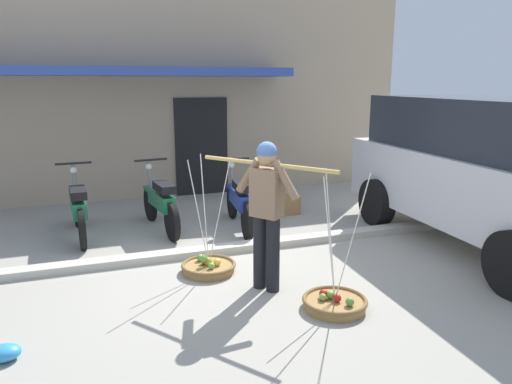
# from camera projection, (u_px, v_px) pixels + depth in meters

# --- Properties ---
(ground_plane) EXTENTS (90.00, 90.00, 0.00)m
(ground_plane) POSITION_uv_depth(u_px,v_px,m) (236.00, 271.00, 6.07)
(ground_plane) COLOR #9E998C
(sidewalk_curb) EXTENTS (20.00, 0.24, 0.10)m
(sidewalk_curb) POSITION_uv_depth(u_px,v_px,m) (221.00, 249.00, 6.70)
(sidewalk_curb) COLOR #BAB4A5
(sidewalk_curb) RESTS_ON ground
(fruit_vendor) EXTENTS (1.03, 1.44, 1.70)m
(fruit_vendor) POSITION_uv_depth(u_px,v_px,m) (267.00, 206.00, 5.33)
(fruit_vendor) COLOR black
(fruit_vendor) RESTS_ON ground
(fruit_basket_left_side) EXTENTS (0.68, 0.68, 1.45)m
(fruit_basket_left_side) POSITION_uv_depth(u_px,v_px,m) (209.00, 266.00, 6.01)
(fruit_basket_left_side) COLOR #9E7542
(fruit_basket_left_side) RESTS_ON ground
(fruit_basket_right_side) EXTENTS (0.68, 0.68, 1.45)m
(fruit_basket_right_side) POSITION_uv_depth(u_px,v_px,m) (335.00, 302.00, 5.04)
(fruit_basket_right_side) COLOR #9E7542
(fruit_basket_right_side) RESTS_ON ground
(motorcycle_nearest_shop) EXTENTS (0.54, 1.82, 1.09)m
(motorcycle_nearest_shop) POSITION_uv_depth(u_px,v_px,m) (78.00, 209.00, 7.27)
(motorcycle_nearest_shop) COLOR black
(motorcycle_nearest_shop) RESTS_ON ground
(motorcycle_second_in_row) EXTENTS (0.54, 1.82, 1.09)m
(motorcycle_second_in_row) POSITION_uv_depth(u_px,v_px,m) (161.00, 203.00, 7.62)
(motorcycle_second_in_row) COLOR black
(motorcycle_second_in_row) RESTS_ON ground
(motorcycle_third_in_row) EXTENTS (0.54, 1.82, 1.09)m
(motorcycle_third_in_row) POSITION_uv_depth(u_px,v_px,m) (239.00, 201.00, 7.72)
(motorcycle_third_in_row) COLOR black
(motorcycle_third_in_row) RESTS_ON ground
(parked_truck) EXTENTS (2.35, 4.89, 2.10)m
(parked_truck) POSITION_uv_depth(u_px,v_px,m) (493.00, 169.00, 6.75)
(parked_truck) COLOR silver
(parked_truck) RESTS_ON ground
(storefront_building) EXTENTS (13.00, 6.00, 4.20)m
(storefront_building) POSITION_uv_depth(u_px,v_px,m) (95.00, 91.00, 11.43)
(storefront_building) COLOR tan
(storefront_building) RESTS_ON ground
(plastic_litter_bag) EXTENTS (0.28, 0.22, 0.14)m
(plastic_litter_bag) POSITION_uv_depth(u_px,v_px,m) (4.00, 353.00, 4.10)
(plastic_litter_bag) COLOR #3393D1
(plastic_litter_bag) RESTS_ON ground
(wooden_crate) EXTENTS (0.44, 0.36, 0.32)m
(wooden_crate) POSITION_uv_depth(u_px,v_px,m) (286.00, 205.00, 8.67)
(wooden_crate) COLOR olive
(wooden_crate) RESTS_ON ground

